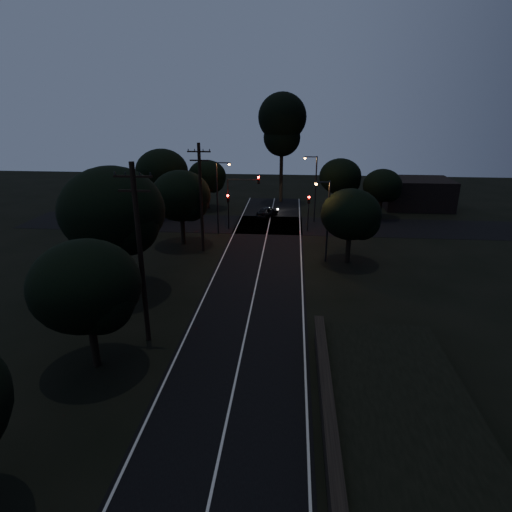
{
  "coord_description": "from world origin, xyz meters",
  "views": [
    {
      "loc": [
        2.76,
        -7.81,
        14.07
      ],
      "look_at": [
        0.0,
        24.0,
        2.5
      ],
      "focal_mm": 30.0,
      "sensor_mm": 36.0,
      "label": 1
    }
  ],
  "objects_px": {
    "signal_right": "(309,207)",
    "streetlight_a": "(219,193)",
    "tall_pine": "(282,124)",
    "car": "(267,212)",
    "signal_mast": "(243,192)",
    "utility_pole_far": "(201,197)",
    "signal_left": "(228,205)",
    "streetlight_c": "(326,216)",
    "streetlight_b": "(314,184)",
    "utility_pole_mid": "(140,253)"
  },
  "relations": [
    {
      "from": "streetlight_b",
      "to": "car",
      "type": "bearing_deg",
      "value": 160.76
    },
    {
      "from": "signal_left",
      "to": "car",
      "type": "xyz_separation_m",
      "value": [
        4.18,
        6.01,
        -2.18
      ]
    },
    {
      "from": "utility_pole_mid",
      "to": "signal_right",
      "type": "height_order",
      "value": "utility_pole_mid"
    },
    {
      "from": "signal_mast",
      "to": "streetlight_b",
      "type": "height_order",
      "value": "streetlight_b"
    },
    {
      "from": "signal_left",
      "to": "streetlight_b",
      "type": "bearing_deg",
      "value": 22.05
    },
    {
      "from": "signal_right",
      "to": "streetlight_b",
      "type": "relative_size",
      "value": 0.51
    },
    {
      "from": "signal_mast",
      "to": "streetlight_c",
      "type": "distance_m",
      "value": 13.28
    },
    {
      "from": "tall_pine",
      "to": "car",
      "type": "distance_m",
      "value": 13.85
    },
    {
      "from": "signal_right",
      "to": "streetlight_c",
      "type": "bearing_deg",
      "value": -82.98
    },
    {
      "from": "car",
      "to": "signal_left",
      "type": "bearing_deg",
      "value": 79.57
    },
    {
      "from": "streetlight_c",
      "to": "streetlight_a",
      "type": "bearing_deg",
      "value": 144.31
    },
    {
      "from": "utility_pole_mid",
      "to": "car",
      "type": "relative_size",
      "value": 2.84
    },
    {
      "from": "tall_pine",
      "to": "streetlight_a",
      "type": "xyz_separation_m",
      "value": [
        -6.31,
        -17.0,
        -6.46
      ]
    },
    {
      "from": "utility_pole_far",
      "to": "streetlight_b",
      "type": "relative_size",
      "value": 1.31
    },
    {
      "from": "tall_pine",
      "to": "signal_mast",
      "type": "height_order",
      "value": "tall_pine"
    },
    {
      "from": "utility_pole_mid",
      "to": "signal_right",
      "type": "bearing_deg",
      "value": 67.01
    },
    {
      "from": "utility_pole_mid",
      "to": "tall_pine",
      "type": "bearing_deg",
      "value": 80.07
    },
    {
      "from": "signal_left",
      "to": "signal_mast",
      "type": "height_order",
      "value": "signal_mast"
    },
    {
      "from": "signal_right",
      "to": "streetlight_a",
      "type": "relative_size",
      "value": 0.51
    },
    {
      "from": "utility_pole_far",
      "to": "car",
      "type": "xyz_separation_m",
      "value": [
        5.58,
        14.0,
        -4.83
      ]
    },
    {
      "from": "streetlight_c",
      "to": "car",
      "type": "xyz_separation_m",
      "value": [
        -6.25,
        16.0,
        -3.69
      ]
    },
    {
      "from": "signal_right",
      "to": "streetlight_a",
      "type": "xyz_separation_m",
      "value": [
        -9.91,
        -1.99,
        1.8
      ]
    },
    {
      "from": "car",
      "to": "signal_mast",
      "type": "bearing_deg",
      "value": 91.84
    },
    {
      "from": "streetlight_a",
      "to": "utility_pole_mid",
      "type": "bearing_deg",
      "value": -91.73
    },
    {
      "from": "utility_pole_mid",
      "to": "streetlight_a",
      "type": "relative_size",
      "value": 1.38
    },
    {
      "from": "streetlight_b",
      "to": "utility_pole_mid",
      "type": "bearing_deg",
      "value": -111.3
    },
    {
      "from": "signal_mast",
      "to": "streetlight_a",
      "type": "xyz_separation_m",
      "value": [
        -2.39,
        -1.99,
        0.3
      ]
    },
    {
      "from": "signal_mast",
      "to": "car",
      "type": "relative_size",
      "value": 1.62
    },
    {
      "from": "tall_pine",
      "to": "signal_mast",
      "type": "relative_size",
      "value": 2.46
    },
    {
      "from": "utility_pole_mid",
      "to": "signal_mast",
      "type": "distance_m",
      "value": 25.22
    },
    {
      "from": "utility_pole_mid",
      "to": "tall_pine",
      "type": "distance_m",
      "value": 40.96
    },
    {
      "from": "streetlight_a",
      "to": "signal_left",
      "type": "bearing_deg",
      "value": 70.41
    },
    {
      "from": "utility_pole_mid",
      "to": "streetlight_c",
      "type": "distance_m",
      "value": 19.15
    },
    {
      "from": "streetlight_a",
      "to": "streetlight_b",
      "type": "height_order",
      "value": "same"
    },
    {
      "from": "utility_pole_far",
      "to": "signal_mast",
      "type": "distance_m",
      "value": 8.64
    },
    {
      "from": "signal_left",
      "to": "streetlight_a",
      "type": "distance_m",
      "value": 2.77
    },
    {
      "from": "tall_pine",
      "to": "signal_mast",
      "type": "bearing_deg",
      "value": -104.62
    },
    {
      "from": "signal_left",
      "to": "signal_right",
      "type": "bearing_deg",
      "value": 0.0
    },
    {
      "from": "tall_pine",
      "to": "signal_left",
      "type": "distance_m",
      "value": 18.02
    },
    {
      "from": "car",
      "to": "tall_pine",
      "type": "bearing_deg",
      "value": -74.62
    },
    {
      "from": "signal_mast",
      "to": "streetlight_a",
      "type": "bearing_deg",
      "value": -140.23
    },
    {
      "from": "streetlight_c",
      "to": "utility_pole_far",
      "type": "bearing_deg",
      "value": 170.4
    },
    {
      "from": "tall_pine",
      "to": "signal_mast",
      "type": "distance_m",
      "value": 16.92
    },
    {
      "from": "utility_pole_far",
      "to": "signal_right",
      "type": "xyz_separation_m",
      "value": [
        10.6,
        7.99,
        -2.65
      ]
    },
    {
      "from": "tall_pine",
      "to": "utility_pole_far",
      "type": "bearing_deg",
      "value": -106.93
    },
    {
      "from": "car",
      "to": "streetlight_b",
      "type": "bearing_deg",
      "value": -174.88
    },
    {
      "from": "streetlight_b",
      "to": "signal_mast",
      "type": "bearing_deg",
      "value": -154.01
    },
    {
      "from": "utility_pole_far",
      "to": "signal_left",
      "type": "bearing_deg",
      "value": 80.06
    },
    {
      "from": "utility_pole_far",
      "to": "signal_mast",
      "type": "relative_size",
      "value": 1.68
    },
    {
      "from": "tall_pine",
      "to": "streetlight_c",
      "type": "height_order",
      "value": "tall_pine"
    }
  ]
}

